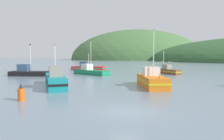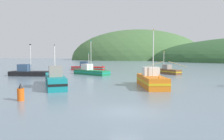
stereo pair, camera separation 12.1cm
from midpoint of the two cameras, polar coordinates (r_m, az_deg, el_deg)
The scene contains 9 objects.
ground_plane at distance 16.16m, azimuth 4.00°, elevation -11.01°, with size 600.00×600.00×0.00m, color slate.
hill_far_left at distance 210.98m, azimuth 6.85°, elevation 2.77°, with size 127.95×102.36×57.50m, color #47703D.
fishing_boat_green at distance 46.58m, azimuth -5.64°, elevation -0.37°, with size 8.52×7.70×7.43m.
fishing_boat_brown at distance 50.36m, azimuth 14.17°, elevation -0.15°, with size 11.38×8.65×5.19m.
fishing_boat_red at distance 61.12m, azimuth -6.52°, elevation 0.67°, with size 9.79×4.52×4.94m.
fishing_boat_teal at distance 29.43m, azimuth -14.87°, elevation -2.56°, with size 5.52×10.36×5.60m.
fishing_boat_orange at distance 28.67m, azimuth 10.61°, elevation -2.69°, with size 3.18×8.14×7.49m.
fishing_boat_black at distance 46.38m, azimuth -21.02°, elevation -0.58°, with size 8.70×3.13×6.40m.
channel_buoy at distance 21.41m, azimuth -23.02°, elevation -5.74°, with size 0.62×0.62×1.64m.
Camera 2 is at (-0.73, -15.59, 4.16)m, focal length 34.28 mm.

